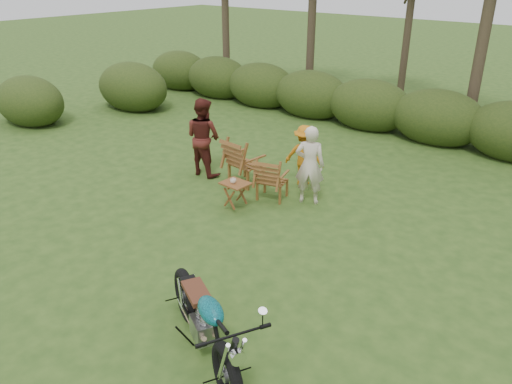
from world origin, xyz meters
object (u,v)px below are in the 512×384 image
Objects in this scene: lawn_chair_left at (246,183)px; child at (303,184)px; cup at (233,181)px; adult_b at (205,173)px; lawn_chair_right at (272,198)px; side_table at (236,196)px; adult_a at (308,202)px; motorcycle at (205,351)px.

lawn_chair_left is 0.80× the size of child.
adult_b reaches higher than cup.
lawn_chair_right is 0.90m from side_table.
cup is 0.09× the size of child.
child reaches higher than cup.
adult_a reaches higher than cup.
adult_a is (0.66, 0.32, 0.00)m from lawn_chair_right.
lawn_chair_left is at bearing -172.61° from adult_b.
lawn_chair_right is 0.93m from lawn_chair_left.
adult_b is at bearing -18.68° from lawn_chair_right.
motorcycle is 3.97× the size of side_table.
side_table is (-0.26, -0.82, 0.27)m from lawn_chair_right.
adult_b is at bearing 6.49° from child.
lawn_chair_left is 1.90× the size of side_table.
cup is at bearing 25.81° from adult_a.
adult_b is (-2.65, -0.25, 0.00)m from adult_a.
motorcycle is at bearing -53.29° from cup.
adult_b is (-1.99, 0.07, 0.00)m from lawn_chair_right.
cup is 2.03m from adult_b.
adult_a is (1.56, 0.08, 0.00)m from lawn_chair_left.
adult_a reaches higher than lawn_chair_left.
motorcycle is at bearing 93.57° from child.
side_table reaches higher than lawn_chair_right.
lawn_chair_right is at bearing 0.34° from adult_a.
child reaches higher than lawn_chair_right.
adult_a is at bearing 51.18° from side_table.
adult_b reaches higher than side_table.
motorcycle is at bearing 100.59° from lawn_chair_right.
lawn_chair_right is 1.99m from adult_b.
child is (0.07, 1.01, 0.00)m from lawn_chair_right.
adult_a is 2.66m from adult_b.
adult_b reaches higher than motorcycle.
lawn_chair_right is 0.69× the size of child.
cup is at bearing 149.82° from adult_b.
side_table is at bearing 59.91° from cup.
lawn_chair_left is at bearing -31.90° from lawn_chair_right.
child is at bearing -157.04° from adult_b.
cup is at bearing 55.23° from lawn_chair_right.
child is (0.35, 1.87, -0.59)m from cup.
lawn_chair_left is 1.27m from side_table.
motorcycle is 5.76m from adult_b.
adult_b is (-1.71, 0.93, -0.59)m from cup.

